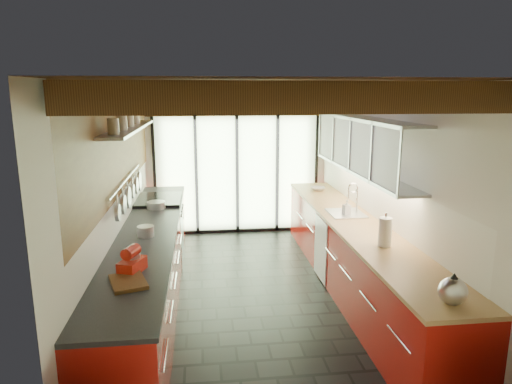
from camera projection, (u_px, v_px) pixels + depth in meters
ground at (255, 295)px, 5.75m from camera, size 5.50×5.50×0.00m
room_shell at (255, 166)px, 5.40m from camera, size 5.50×5.50×5.50m
ceiling_beams at (251, 96)px, 5.59m from camera, size 3.14×5.06×4.90m
glass_door at (237, 141)px, 8.01m from camera, size 2.95×0.10×2.90m
left_counter at (150, 266)px, 5.51m from camera, size 0.68×5.00×0.92m
range_stove at (160, 230)px, 6.91m from camera, size 0.66×0.90×0.97m
right_counter at (354, 257)px, 5.80m from camera, size 0.68×5.00×0.92m
sink_assembly at (347, 211)px, 6.08m from camera, size 0.45×0.52×0.43m
upper_cabinets_right at (363, 145)px, 5.81m from camera, size 0.34×3.00×3.00m
left_wall_fixtures at (130, 153)px, 5.44m from camera, size 0.28×2.60×0.96m
stand_mixer at (132, 261)px, 4.11m from camera, size 0.25×0.32×0.25m
pot_large at (146, 231)px, 5.13m from camera, size 0.25×0.25×0.12m
pot_small at (156, 205)px, 6.35m from camera, size 0.33×0.33×0.10m
cutting_board at (128, 282)px, 3.88m from camera, size 0.38×0.45×0.03m
kettle at (453, 289)px, 3.50m from camera, size 0.29×0.31×0.26m
paper_towel at (385, 232)px, 4.78m from camera, size 0.18×0.18×0.37m
soap_bottle at (347, 207)px, 6.03m from camera, size 0.11×0.11×0.20m
bowl at (318, 189)px, 7.52m from camera, size 0.26×0.26×0.06m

